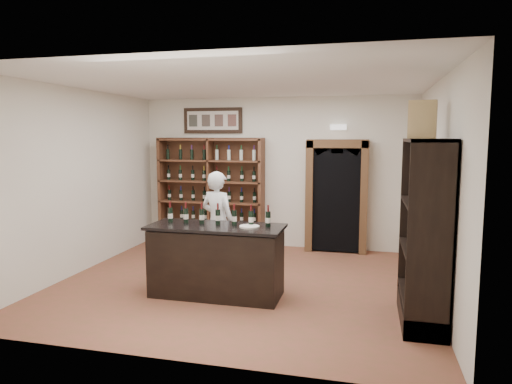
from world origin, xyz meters
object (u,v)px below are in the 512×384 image
at_px(wine_shelf, 211,191).
at_px(shopkeeper, 218,222).
at_px(counter_bottle_0, 170,215).
at_px(tasting_counter, 216,261).
at_px(wine_crate, 422,119).
at_px(side_cabinet, 426,261).

bearing_deg(wine_shelf, shopkeeper, -67.77).
xyz_separation_m(wine_shelf, counter_bottle_0, (0.38, -2.85, 0.01)).
bearing_deg(wine_shelf, tasting_counter, -69.44).
bearing_deg(tasting_counter, counter_bottle_0, 173.22).
relative_size(shopkeeper, wine_crate, 3.61).
relative_size(wine_shelf, wine_crate, 4.76).
height_order(wine_shelf, tasting_counter, wine_shelf).
bearing_deg(side_cabinet, wine_crate, 101.45).
distance_m(tasting_counter, counter_bottle_0, 0.95).
bearing_deg(wine_crate, tasting_counter, -167.70).
distance_m(side_cabinet, wine_crate, 1.72).
distance_m(tasting_counter, wine_crate, 3.28).
bearing_deg(wine_crate, wine_shelf, 153.57).
height_order(tasting_counter, shopkeeper, shopkeeper).
bearing_deg(wine_shelf, wine_crate, -37.45).
xyz_separation_m(counter_bottle_0, shopkeeper, (0.39, 0.98, -0.27)).
xyz_separation_m(tasting_counter, counter_bottle_0, (-0.72, 0.09, 0.61)).
bearing_deg(wine_shelf, counter_bottle_0, -82.40).
bearing_deg(wine_crate, counter_bottle_0, -169.43).
height_order(tasting_counter, side_cabinet, side_cabinet).
relative_size(counter_bottle_0, side_cabinet, 0.14).
distance_m(wine_shelf, tasting_counter, 3.19).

